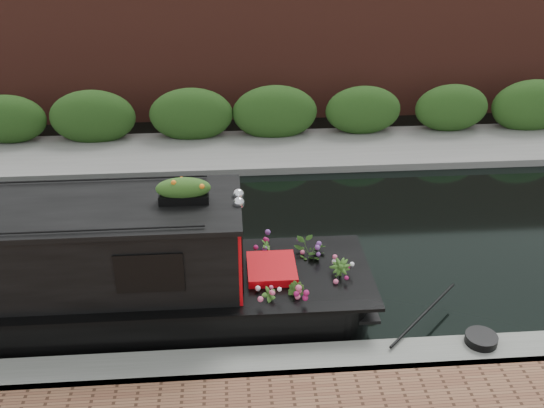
{
  "coord_description": "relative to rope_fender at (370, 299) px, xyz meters",
  "views": [
    {
      "loc": [
        0.98,
        -9.45,
        5.91
      ],
      "look_at": [
        1.65,
        -0.6,
        1.18
      ],
      "focal_mm": 40.0,
      "sensor_mm": 36.0,
      "label": 1
    }
  ],
  "objects": [
    {
      "name": "ground",
      "position": [
        -3.1,
        1.94,
        -0.14
      ],
      "size": [
        80.0,
        80.0,
        0.0
      ],
      "primitive_type": "plane",
      "color": "black",
      "rests_on": "ground"
    },
    {
      "name": "far_hedge",
      "position": [
        -3.1,
        7.04,
        -0.14
      ],
      "size": [
        40.0,
        1.1,
        2.8
      ],
      "primitive_type": "cube",
      "color": "#254A18",
      "rests_on": "ground"
    },
    {
      "name": "rope_fender",
      "position": [
        0.0,
        0.0,
        0.0
      ],
      "size": [
        0.28,
        0.31,
        0.28
      ],
      "primitive_type": "cylinder",
      "rotation": [
        1.57,
        0.0,
        0.0
      ],
      "color": "olive",
      "rests_on": "ground"
    },
    {
      "name": "coiled_mooring_rope",
      "position": [
        1.27,
        -1.23,
        0.17
      ],
      "size": [
        0.45,
        0.45,
        0.12
      ],
      "primitive_type": "cylinder",
      "color": "black",
      "rests_on": "near_bank_coping"
    },
    {
      "name": "far_bank_path",
      "position": [
        -3.1,
        6.14,
        -0.14
      ],
      "size": [
        40.0,
        2.4,
        0.34
      ],
      "primitive_type": "cube",
      "color": "slate",
      "rests_on": "ground"
    },
    {
      "name": "near_bank_coping",
      "position": [
        -3.1,
        -1.36,
        -0.14
      ],
      "size": [
        40.0,
        0.6,
        0.5
      ],
      "primitive_type": "cube",
      "color": "gray",
      "rests_on": "ground"
    },
    {
      "name": "far_brick_wall",
      "position": [
        -3.1,
        9.14,
        -0.14
      ],
      "size": [
        40.0,
        1.0,
        8.0
      ],
      "primitive_type": "cube",
      "color": "brown",
      "rests_on": "ground"
    }
  ]
}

